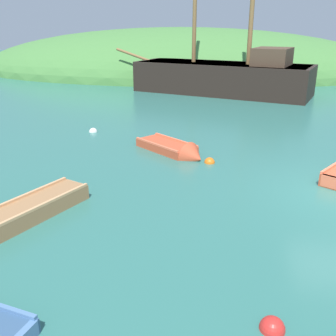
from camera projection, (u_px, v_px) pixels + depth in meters
shore_hill at (181, 70)px, 40.71m from camera, size 42.38×23.49×8.59m
sailing_ship at (224, 81)px, 27.07m from camera, size 14.56×7.86×13.03m
rowboat_near_dock at (176, 151)px, 14.72m from camera, size 3.02×2.84×1.02m
rowboat_portside at (18, 218)px, 9.55m from camera, size 2.44×3.83×0.87m
buoy_orange at (209, 163)px, 13.76m from camera, size 0.38×0.38×0.38m
buoy_red at (272, 329)px, 6.27m from camera, size 0.43×0.43×0.43m
buoy_white at (93, 132)px, 17.65m from camera, size 0.37×0.37×0.37m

